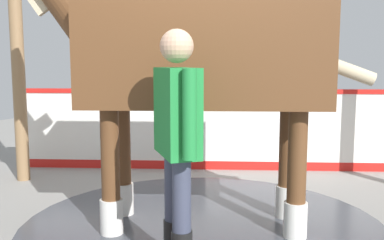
% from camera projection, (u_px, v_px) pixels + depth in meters
% --- Properties ---
extents(ground_plane, '(16.00, 16.00, 0.02)m').
position_uv_depth(ground_plane, '(194.00, 226.00, 4.08)').
color(ground_plane, gray).
extents(wet_patch, '(3.35, 3.35, 0.00)m').
position_uv_depth(wet_patch, '(203.00, 224.00, 4.08)').
color(wet_patch, '#42444C').
rests_on(wet_patch, ground).
extents(barrier_wall, '(2.49, 4.79, 1.13)m').
position_uv_depth(barrier_wall, '(208.00, 132.00, 6.14)').
color(barrier_wall, white).
rests_on(barrier_wall, ground).
extents(roof_post_near, '(0.16, 0.16, 3.08)m').
position_uv_depth(roof_post_near, '(18.00, 58.00, 5.45)').
color(roof_post_near, olive).
rests_on(roof_post_near, ground).
extents(horse, '(1.90, 3.19, 2.68)m').
position_uv_depth(horse, '(190.00, 58.00, 3.89)').
color(horse, brown).
rests_on(horse, ground).
extents(handler, '(0.50, 0.53, 1.72)m').
position_uv_depth(handler, '(177.00, 134.00, 3.06)').
color(handler, black).
rests_on(handler, ground).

